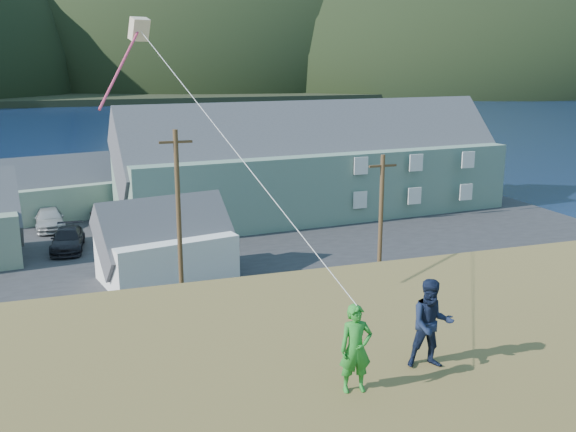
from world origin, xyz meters
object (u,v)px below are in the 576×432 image
object	(u,v)px
kite_flyer_green	(356,349)
kite_flyer_navy	(431,324)
wharf	(56,187)
lodge	(316,163)
shed_white	(166,244)
shed_palegreen_far	(57,189)

from	to	relation	value
kite_flyer_green	kite_flyer_navy	size ratio (longest dim) A/B	0.92
kite_flyer_green	kite_flyer_navy	distance (m)	1.85
wharf	kite_flyer_navy	xyz separation A→B (m)	(8.34, -58.98, 7.66)
lodge	kite_flyer_navy	xyz separation A→B (m)	(-13.43, -40.96, 3.55)
kite_flyer_green	kite_flyer_navy	bearing A→B (deg)	19.70
shed_white	kite_flyer_navy	xyz separation A→B (m)	(1.53, -27.27, 5.71)
lodge	shed_palegreen_far	world-z (taller)	lodge
shed_palegreen_far	kite_flyer_green	bearing A→B (deg)	-96.27
lodge	shed_palegreen_far	size ratio (longest dim) A/B	3.25
wharf	shed_white	bearing A→B (deg)	-77.88
kite_flyer_navy	kite_flyer_green	bearing A→B (deg)	-152.67
wharf	shed_palegreen_far	xyz separation A→B (m)	(0.45, -12.21, 2.02)
shed_palegreen_far	kite_flyer_navy	bearing A→B (deg)	-94.05
shed_white	wharf	bearing A→B (deg)	90.00
shed_palegreen_far	kite_flyer_green	distance (m)	47.89
shed_white	kite_flyer_navy	bearing A→B (deg)	-98.92
lodge	kite_flyer_green	world-z (taller)	lodge
lodge	shed_white	world-z (taller)	lodge
shed_palegreen_far	kite_flyer_navy	xyz separation A→B (m)	(7.89, -46.77, 5.63)
wharf	kite_flyer_navy	bearing A→B (deg)	-81.95
wharf	kite_flyer_green	world-z (taller)	kite_flyer_green
shed_palegreen_far	shed_white	bearing A→B (deg)	-85.56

